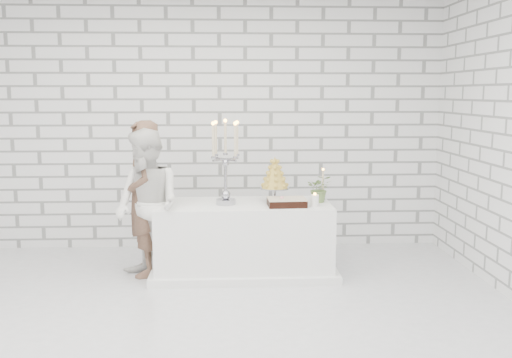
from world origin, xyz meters
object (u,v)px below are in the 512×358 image
at_px(bride, 148,206).
at_px(groom, 143,199).
at_px(candelabra, 226,162).
at_px(cake_table, 244,238).
at_px(croquembouche, 275,179).

bearing_deg(bride, groom, 156.35).
bearing_deg(candelabra, cake_table, 15.52).
height_order(cake_table, bride, bride).
bearing_deg(groom, croquembouche, 77.31).
distance_m(cake_table, bride, 1.06).
relative_size(candelabra, croquembouche, 1.83).
bearing_deg(bride, cake_table, 58.44).
height_order(groom, croquembouche, groom).
bearing_deg(groom, cake_table, 74.05).
distance_m(groom, croquembouche, 1.38).
height_order(cake_table, croquembouche, croquembouche).
bearing_deg(candelabra, croquembouche, 13.51).
distance_m(candelabra, croquembouche, 0.56).
distance_m(cake_table, groom, 1.13).
bearing_deg(cake_table, groom, 178.88).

